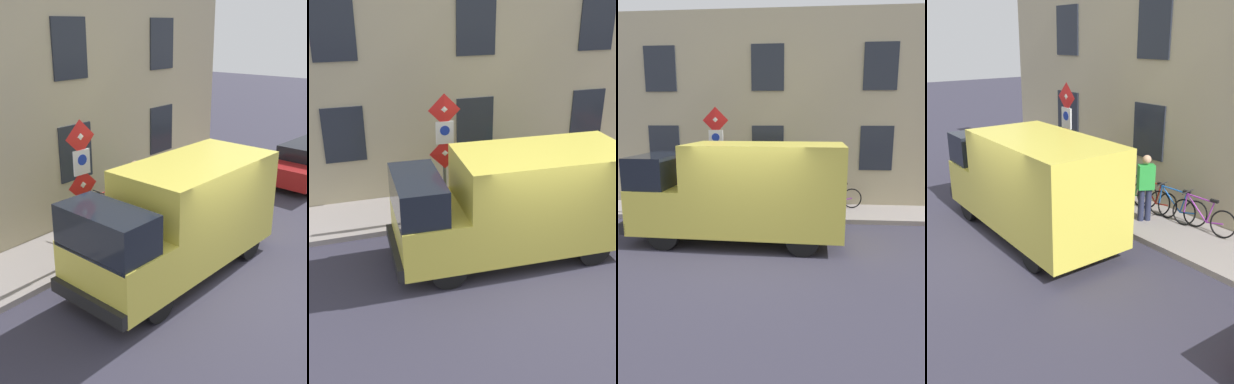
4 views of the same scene
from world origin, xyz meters
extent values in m
plane|color=#333040|center=(0.00, 0.00, 0.00)|extent=(80.00, 80.00, 0.00)
cube|color=gray|center=(3.79, 0.00, 0.07)|extent=(1.99, 15.45, 0.14)
cube|color=tan|center=(5.14, 0.00, 3.32)|extent=(0.70, 13.45, 6.63)
cube|color=#232833|center=(4.77, -3.70, 2.12)|extent=(0.06, 1.10, 1.50)
cube|color=#232833|center=(4.77, 0.00, 2.12)|extent=(0.06, 1.10, 1.50)
cube|color=#232833|center=(4.77, -3.70, 4.77)|extent=(0.06, 1.10, 1.50)
cube|color=#232833|center=(4.77, 0.00, 4.77)|extent=(0.06, 1.10, 1.50)
cylinder|color=#474C47|center=(3.05, 1.39, 1.72)|extent=(0.09, 0.09, 3.15)
pyramid|color=silver|center=(2.97, 1.40, 3.04)|extent=(0.07, 0.50, 0.50)
pyramid|color=red|center=(2.97, 1.40, 3.04)|extent=(0.05, 0.56, 0.56)
cube|color=white|center=(2.99, 1.39, 2.49)|extent=(0.07, 0.44, 0.56)
cylinder|color=#1933B2|center=(2.96, 1.39, 2.55)|extent=(0.02, 0.24, 0.24)
pyramid|color=silver|center=(2.97, 1.40, 1.94)|extent=(0.07, 0.50, 0.50)
pyramid|color=red|center=(2.97, 1.40, 1.94)|extent=(0.05, 0.56, 0.56)
cube|color=#E4D44B|center=(1.07, -0.31, 1.41)|extent=(2.15, 3.88, 2.18)
cube|color=#E4D44B|center=(1.17, 2.28, 0.87)|extent=(2.05, 1.48, 1.10)
cube|color=black|center=(1.18, 2.49, 1.77)|extent=(1.96, 1.05, 0.84)
cube|color=black|center=(1.20, 3.03, 0.50)|extent=(2.00, 0.24, 0.28)
cylinder|color=black|center=(0.28, 2.08, 0.38)|extent=(0.25, 0.77, 0.76)
cylinder|color=black|center=(2.04, 2.01, 0.38)|extent=(0.25, 0.77, 0.76)
cylinder|color=black|center=(0.15, -1.24, 0.38)|extent=(0.25, 0.77, 0.76)
cylinder|color=black|center=(1.91, -1.31, 0.38)|extent=(0.25, 0.77, 0.76)
cylinder|color=black|center=(2.11, -6.52, 0.30)|extent=(0.22, 0.61, 0.60)
cylinder|color=black|center=(1.93, -9.15, 0.30)|extent=(0.22, 0.61, 0.60)
torus|color=black|center=(4.18, -1.85, 0.47)|extent=(0.23, 0.67, 0.66)
torus|color=black|center=(4.29, -2.90, 0.47)|extent=(0.23, 0.67, 0.66)
cylinder|color=purple|center=(4.22, -2.19, 0.68)|extent=(0.10, 0.60, 0.60)
cylinder|color=purple|center=(4.22, -2.26, 0.95)|extent=(0.11, 0.73, 0.07)
cylinder|color=purple|center=(4.26, -2.55, 0.66)|extent=(0.06, 0.19, 0.55)
cylinder|color=purple|center=(4.27, -2.69, 0.43)|extent=(0.08, 0.43, 0.12)
cylinder|color=purple|center=(4.18, -1.88, 0.72)|extent=(0.05, 0.09, 0.50)
cube|color=black|center=(4.26, -2.62, 0.97)|extent=(0.10, 0.21, 0.06)
cylinder|color=#262626|center=(4.19, -1.90, 1.02)|extent=(0.46, 0.08, 0.03)
torus|color=black|center=(4.17, -1.06, 0.47)|extent=(0.27, 0.68, 0.65)
torus|color=black|center=(4.31, -2.10, 0.47)|extent=(0.27, 0.68, 0.65)
cylinder|color=blue|center=(4.21, -1.39, 0.68)|extent=(0.12, 0.60, 0.60)
cylinder|color=blue|center=(4.22, -1.46, 0.95)|extent=(0.13, 0.72, 0.07)
cylinder|color=blue|center=(4.26, -1.75, 0.66)|extent=(0.06, 0.19, 0.55)
cylinder|color=blue|center=(4.28, -1.89, 0.43)|extent=(0.09, 0.43, 0.12)
cylinder|color=blue|center=(4.17, -1.08, 0.72)|extent=(0.05, 0.09, 0.50)
cube|color=black|center=(4.27, -1.82, 0.97)|extent=(0.11, 0.21, 0.06)
cylinder|color=#262626|center=(4.17, -1.11, 1.02)|extent=(0.46, 0.09, 0.03)
torus|color=black|center=(4.27, -0.25, 0.47)|extent=(0.21, 0.67, 0.66)
torus|color=black|center=(4.20, -1.30, 0.47)|extent=(0.21, 0.67, 0.66)
cylinder|color=red|center=(4.25, -0.59, 0.68)|extent=(0.08, 0.60, 0.60)
cylinder|color=red|center=(4.24, -0.66, 0.95)|extent=(0.09, 0.73, 0.07)
cylinder|color=red|center=(4.22, -0.95, 0.66)|extent=(0.05, 0.19, 0.55)
cylinder|color=red|center=(4.22, -1.09, 0.43)|extent=(0.07, 0.43, 0.12)
cylinder|color=red|center=(4.27, -0.28, 0.72)|extent=(0.04, 0.09, 0.50)
cube|color=black|center=(4.22, -1.03, 0.97)|extent=(0.09, 0.21, 0.06)
cylinder|color=#262626|center=(4.27, -0.30, 1.02)|extent=(0.46, 0.06, 0.03)
torus|color=black|center=(4.18, 0.54, 0.47)|extent=(0.25, 0.68, 0.65)
torus|color=black|center=(4.30, -0.50, 0.47)|extent=(0.25, 0.68, 0.65)
cylinder|color=#1D8F39|center=(4.21, 0.21, 0.68)|extent=(0.11, 0.60, 0.60)
cylinder|color=#1D8F39|center=(4.22, 0.13, 0.95)|extent=(0.12, 0.73, 0.07)
cylinder|color=#1D8F39|center=(4.26, -0.15, 0.66)|extent=(0.06, 0.19, 0.55)
cylinder|color=#1D8F39|center=(4.27, -0.29, 0.43)|extent=(0.09, 0.43, 0.12)
cylinder|color=#1D8F39|center=(4.18, 0.52, 0.72)|extent=(0.05, 0.09, 0.50)
cube|color=black|center=(4.27, -0.23, 0.97)|extent=(0.10, 0.21, 0.06)
cylinder|color=#262626|center=(4.18, 0.49, 1.02)|extent=(0.46, 0.08, 0.03)
cylinder|color=#262B47|center=(3.53, -1.01, 0.56)|extent=(0.16, 0.16, 0.85)
cylinder|color=#262B47|center=(3.68, -1.10, 0.56)|extent=(0.16, 0.16, 0.85)
cube|color=green|center=(3.60, -1.05, 1.30)|extent=(0.48, 0.43, 0.62)
sphere|color=tan|center=(3.60, -1.05, 1.75)|extent=(0.22, 0.22, 0.22)
cylinder|color=#2D5133|center=(3.15, 0.11, 0.59)|extent=(0.44, 0.44, 0.90)
camera|label=1|loc=(-4.35, 7.92, 5.36)|focal=42.99mm
camera|label=2|loc=(-7.18, 4.15, 5.73)|focal=42.04mm
camera|label=3|loc=(-7.62, -1.21, 3.08)|focal=33.30mm
camera|label=4|loc=(-3.99, -8.00, 4.54)|focal=40.26mm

